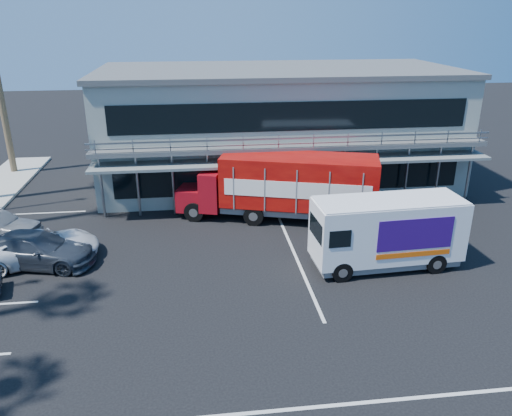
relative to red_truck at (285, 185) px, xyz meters
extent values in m
plane|color=black|center=(-2.27, -7.90, -1.96)|extent=(120.00, 120.00, 0.00)
cube|color=#9BA194|center=(0.73, 7.10, 1.54)|extent=(22.00, 10.00, 7.00)
cube|color=#515454|center=(0.73, 7.10, 5.19)|extent=(22.40, 10.40, 0.30)
cube|color=#515454|center=(0.73, 1.50, 1.64)|extent=(22.00, 1.20, 0.25)
cube|color=gray|center=(0.73, 0.95, 2.14)|extent=(22.00, 0.08, 0.90)
cube|color=slate|center=(0.73, 1.20, 0.94)|extent=(22.00, 1.80, 0.15)
cube|color=black|center=(0.73, 2.08, -0.36)|extent=(20.00, 0.06, 1.60)
cube|color=black|center=(0.73, 2.08, 3.24)|extent=(20.00, 0.06, 1.60)
cube|color=maroon|center=(-4.86, 1.45, -0.94)|extent=(2.02, 2.60, 1.22)
cube|color=maroon|center=(-3.79, 1.13, -0.38)|extent=(1.70, 2.73, 2.14)
cube|color=black|center=(-3.79, 1.13, 0.23)|extent=(0.67, 2.09, 0.71)
cube|color=#B6130B|center=(0.70, -0.21, 0.28)|extent=(8.53, 4.76, 2.64)
cube|color=slate|center=(0.70, -0.21, -1.30)|extent=(8.42, 4.40, 0.31)
cube|color=white|center=(0.33, -1.44, 0.18)|extent=(7.18, 2.17, 0.86)
cube|color=white|center=(1.06, 1.02, 0.18)|extent=(7.18, 2.17, 0.86)
cylinder|color=black|center=(-4.88, 0.29, -1.43)|extent=(1.09, 0.57, 1.06)
cylinder|color=black|center=(-4.25, 2.43, -1.43)|extent=(1.09, 0.57, 1.06)
cylinder|color=black|center=(-1.77, -0.64, -1.43)|extent=(1.09, 0.57, 1.06)
cylinder|color=black|center=(-1.13, 1.50, -1.43)|extent=(1.09, 0.57, 1.06)
cylinder|color=black|center=(2.91, -2.04, -1.43)|extent=(1.09, 0.57, 1.06)
cylinder|color=black|center=(3.55, 0.11, -1.43)|extent=(1.09, 0.57, 1.06)
cube|color=white|center=(3.44, -5.90, -0.16)|extent=(6.54, 2.53, 2.57)
cube|color=slate|center=(3.44, -5.90, -1.59)|extent=(6.27, 2.30, 0.32)
cube|color=black|center=(0.25, -6.07, 0.11)|extent=(0.15, 1.81, 0.87)
cube|color=white|center=(3.44, -5.90, 1.15)|extent=(6.41, 2.48, 0.07)
cube|color=#2D0B64|center=(4.23, -6.98, 0.02)|extent=(3.31, 0.20, 1.38)
cube|color=#2D0B64|center=(4.12, -4.75, 0.02)|extent=(3.31, 0.20, 1.38)
cube|color=#F2590C|center=(4.23, -6.99, -0.90)|extent=(3.31, 0.19, 0.23)
cylinder|color=black|center=(1.19, -6.99, -1.52)|extent=(0.90, 0.33, 0.88)
cylinder|color=black|center=(1.09, -5.05, -1.52)|extent=(0.90, 0.33, 0.88)
cylinder|color=black|center=(5.42, -6.78, -1.52)|extent=(0.90, 0.33, 0.88)
cylinder|color=black|center=(5.32, -4.83, -1.52)|extent=(0.90, 0.33, 0.88)
imported|color=white|center=(-11.77, -3.50, -1.26)|extent=(5.44, 3.55, 1.39)
imported|color=#303640|center=(-11.84, -3.90, -1.21)|extent=(5.51, 3.16, 1.50)
camera|label=1|loc=(-4.63, -24.79, 8.55)|focal=35.00mm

